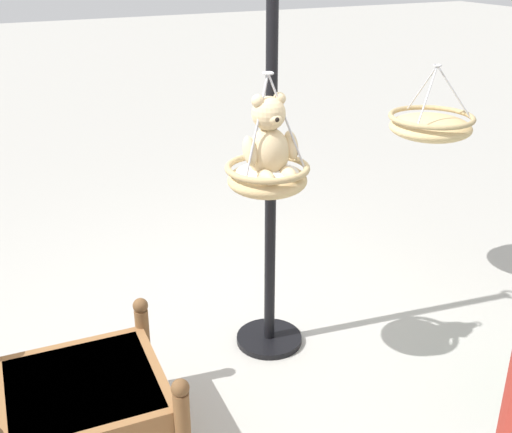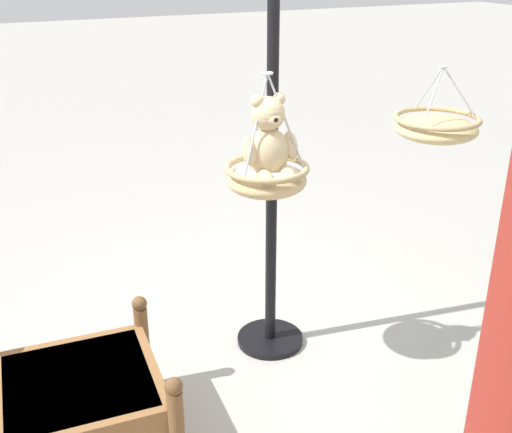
% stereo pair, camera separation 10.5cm
% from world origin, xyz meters
% --- Properties ---
extents(ground_plane, '(40.00, 40.00, 0.00)m').
position_xyz_m(ground_plane, '(0.00, 0.00, 0.00)').
color(ground_plane, '#ADAAA3').
extents(display_pole_central, '(0.44, 0.44, 2.31)m').
position_xyz_m(display_pole_central, '(-0.17, -0.06, 0.70)').
color(display_pole_central, black).
rests_on(display_pole_central, ground).
extents(hanging_basket_with_teddy, '(0.47, 0.47, 0.68)m').
position_xyz_m(hanging_basket_with_teddy, '(-0.02, 0.19, 1.29)').
color(hanging_basket_with_teddy, tan).
extents(teddy_bear, '(0.32, 0.28, 0.47)m').
position_xyz_m(teddy_bear, '(-0.02, 0.21, 1.49)').
color(teddy_bear, '#D1B789').
extents(hanging_basket_left_high, '(0.61, 0.61, 0.53)m').
position_xyz_m(hanging_basket_left_high, '(-1.59, -0.30, 1.28)').
color(hanging_basket_left_high, tan).
extents(wooden_planter_box, '(0.94, 0.91, 0.63)m').
position_xyz_m(wooden_planter_box, '(1.14, 0.44, 0.25)').
color(wooden_planter_box, olive).
rests_on(wooden_planter_box, ground).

